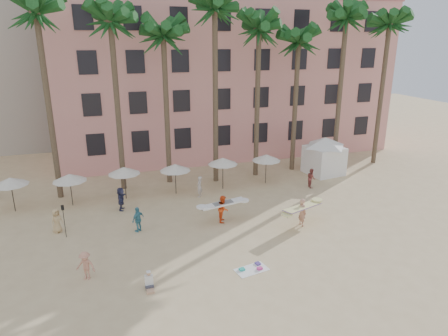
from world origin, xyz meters
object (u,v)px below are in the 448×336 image
pink_hotel (221,77)px  carrier_white (223,208)px  carrier_yellow (302,211)px  cabana (324,152)px

pink_hotel → carrier_white: 21.68m
carrier_yellow → carrier_white: carrier_yellow is taller
pink_hotel → cabana: bearing=-63.6°
carrier_white → carrier_yellow: bearing=-23.9°
cabana → carrier_white: cabana is taller
cabana → carrier_yellow: 11.76m
pink_hotel → cabana: (6.22, -12.56, -5.93)m
carrier_yellow → carrier_white: 5.40m
carrier_yellow → carrier_white: size_ratio=1.09×
pink_hotel → carrier_yellow: bearing=-92.4°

